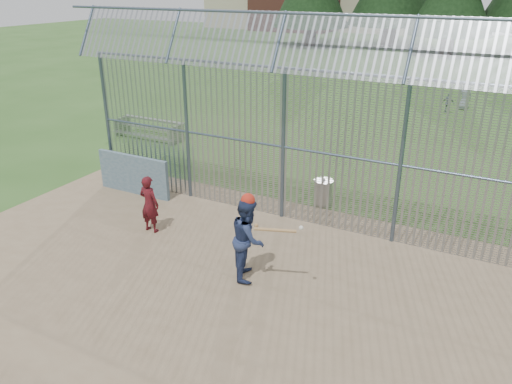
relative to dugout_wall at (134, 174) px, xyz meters
The scene contains 12 objects.
ground 5.47m from the dugout_wall, 32.23° to the right, with size 120.00×120.00×0.00m, color #2D511E.
dirt_infield 5.75m from the dugout_wall, 36.47° to the right, with size 14.00×10.00×0.02m, color #756047.
dugout_wall is the anchor object (origin of this frame).
batter 5.76m from the dugout_wall, 24.91° to the right, with size 0.88×0.69×1.81m, color navy.
onlooker 2.64m from the dugout_wall, 40.82° to the right, with size 0.55×0.36×1.50m, color maroon.
bg_kid_standing 17.64m from the dugout_wall, 65.13° to the left, with size 0.66×0.43×1.35m, color slate.
bg_kid_seated 16.29m from the dugout_wall, 65.21° to the left, with size 0.58×0.24×0.99m, color slate.
batting_gear 5.98m from the dugout_wall, 24.64° to the right, with size 1.49×0.47×0.64m.
trash_can 5.63m from the dugout_wall, 19.57° to the left, with size 0.56×0.56×0.82m.
bleacher 5.80m from the dugout_wall, 124.83° to the left, with size 3.00×0.95×0.72m.
backstop_fence 6.66m from the dugout_wall, ahead, with size 20.09×0.81×5.30m.
distant_buildings 56.80m from the dugout_wall, 109.12° to the left, with size 26.50×10.50×8.00m.
Camera 1 is at (5.10, -7.68, 5.95)m, focal length 35.00 mm.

